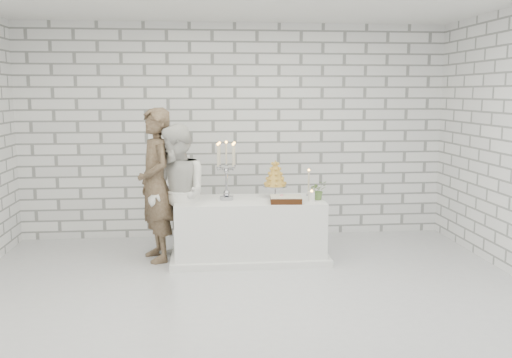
{
  "coord_description": "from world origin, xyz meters",
  "views": [
    {
      "loc": [
        -0.46,
        -5.48,
        2.05
      ],
      "look_at": [
        0.15,
        0.99,
        1.05
      ],
      "focal_mm": 39.67,
      "sensor_mm": 36.0,
      "label": 1
    }
  ],
  "objects_px": {
    "candelabra": "(226,171)",
    "croquembouche": "(275,179)",
    "cake_table": "(249,229)",
    "bride": "(177,195)",
    "groom": "(156,185)"
  },
  "relations": [
    {
      "from": "groom",
      "to": "bride",
      "type": "relative_size",
      "value": 1.11
    },
    {
      "from": "groom",
      "to": "bride",
      "type": "xyz_separation_m",
      "value": [
        0.26,
        -0.18,
        -0.09
      ]
    },
    {
      "from": "croquembouche",
      "to": "cake_table",
      "type": "bearing_deg",
      "value": -160.22
    },
    {
      "from": "bride",
      "to": "cake_table",
      "type": "bearing_deg",
      "value": 68.04
    },
    {
      "from": "groom",
      "to": "candelabra",
      "type": "xyz_separation_m",
      "value": [
        0.85,
        -0.08,
        0.18
      ]
    },
    {
      "from": "croquembouche",
      "to": "bride",
      "type": "bearing_deg",
      "value": -169.95
    },
    {
      "from": "candelabra",
      "to": "croquembouche",
      "type": "distance_m",
      "value": 0.63
    },
    {
      "from": "cake_table",
      "to": "bride",
      "type": "distance_m",
      "value": 0.99
    },
    {
      "from": "cake_table",
      "to": "groom",
      "type": "xyz_separation_m",
      "value": [
        -1.13,
        0.09,
        0.56
      ]
    },
    {
      "from": "candelabra",
      "to": "groom",
      "type": "bearing_deg",
      "value": 174.64
    },
    {
      "from": "groom",
      "to": "croquembouche",
      "type": "relative_size",
      "value": 3.97
    },
    {
      "from": "groom",
      "to": "bride",
      "type": "bearing_deg",
      "value": 35.3
    },
    {
      "from": "cake_table",
      "to": "croquembouche",
      "type": "relative_size",
      "value": 3.82
    },
    {
      "from": "candelabra",
      "to": "croquembouche",
      "type": "bearing_deg",
      "value": 10.52
    },
    {
      "from": "groom",
      "to": "candelabra",
      "type": "distance_m",
      "value": 0.88
    }
  ]
}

